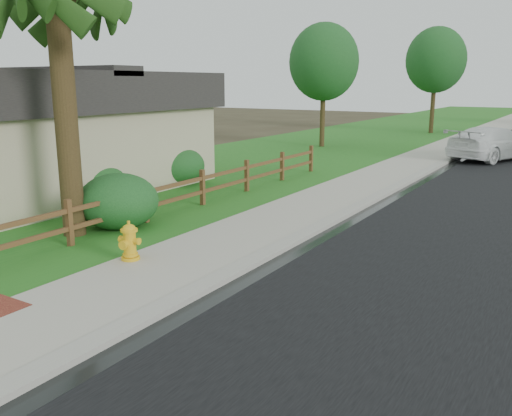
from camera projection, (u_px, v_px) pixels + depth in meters
The scene contains 16 objects.
ground at pixel (83, 337), 7.81m from camera, with size 120.00×120.00×0.00m, color #372F1E.
curb at pixel (496, 135), 36.58m from camera, with size 0.40×90.00×0.12m, color gray.
wet_gutter at pixel (502, 136), 36.41m from camera, with size 0.50×90.00×0.00m, color black.
sidewalk at pixel (476, 135), 37.25m from camera, with size 2.20×90.00×0.10m, color #AFA898.
grass_strip at pixel (447, 133), 38.23m from camera, with size 1.60×90.00×0.06m, color #1F631C.
lawn_near at pixel (376, 130), 40.89m from camera, with size 9.00×90.00×0.04m, color #1F631C.
ranch_fence at pixel (176, 193), 14.82m from camera, with size 0.12×16.92×1.10m.
house at pixel (21, 126), 18.77m from camera, with size 10.60×9.60×4.05m.
fire_hydrant at pixel (129, 242), 10.81m from camera, with size 0.53×0.42×0.80m.
white_suv at pixel (492, 143), 25.32m from camera, with size 2.15×5.29×1.53m, color white.
boulder at pixel (94, 197), 15.47m from camera, with size 1.14×0.85×0.76m, color brown.
shrub_b at pixel (118, 201), 13.43m from camera, with size 1.99×1.99×1.39m, color #17431A.
shrub_c at pixel (97, 184), 16.17m from camera, with size 1.73×1.73×1.25m, color #17431A.
shrub_d at pixel (176, 166), 19.18m from camera, with size 2.01×2.01×1.37m, color #17431A.
tree_near_left at pixel (324, 62), 29.51m from camera, with size 3.80×3.80×6.74m.
tree_mid_left at pixel (436, 60), 37.48m from camera, with size 4.09×4.09×7.32m.
Camera 1 is at (5.91, -4.80, 3.59)m, focal length 38.00 mm.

